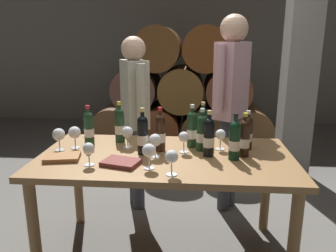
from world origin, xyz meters
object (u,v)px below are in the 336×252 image
(wine_bottle_4, at_px, (143,134))
(wine_bottle_10, at_px, (203,125))
(wine_glass_3, at_px, (221,135))
(tasting_notebook, at_px, (121,163))
(wine_glass_4, at_px, (75,133))
(wine_glass_7, at_px, (149,151))
(wine_glass_6, at_px, (59,135))
(wine_bottle_9, at_px, (209,137))
(wine_bottle_2, at_px, (247,132))
(sommelier_presenting, at_px, (231,96))
(wine_bottle_1, at_px, (160,132))
(wine_glass_5, at_px, (127,133))
(wine_bottle_8, at_px, (235,140))
(wine_glass_2, at_px, (89,149))
(wine_bottle_6, at_px, (192,129))
(wine_bottle_0, at_px, (120,125))
(wine_bottle_7, at_px, (202,132))
(dining_table, at_px, (166,168))
(taster_seated_left, at_px, (135,109))
(wine_glass_1, at_px, (172,158))
(wine_bottle_3, at_px, (89,128))
(wine_bottle_5, at_px, (244,138))
(leather_ledger, at_px, (62,157))
(wine_glass_0, at_px, (184,138))
(wine_glass_8, at_px, (155,141))

(wine_bottle_4, distance_m, wine_bottle_10, 0.51)
(wine_glass_3, bearing_deg, tasting_notebook, -151.21)
(wine_glass_4, distance_m, wine_glass_7, 0.67)
(wine_glass_6, bearing_deg, wine_bottle_9, -1.64)
(wine_bottle_2, distance_m, sommelier_presenting, 0.60)
(wine_bottle_1, xyz_separation_m, wine_bottle_10, (0.30, 0.24, -0.00))
(wine_glass_5, bearing_deg, wine_bottle_8, -14.55)
(wine_bottle_10, relative_size, wine_glass_4, 1.91)
(wine_glass_2, bearing_deg, wine_bottle_6, 33.86)
(wine_bottle_6, bearing_deg, wine_bottle_2, -2.61)
(wine_bottle_0, xyz_separation_m, sommelier_presenting, (0.87, 0.48, 0.15))
(wine_bottle_4, relative_size, wine_bottle_7, 1.06)
(wine_bottle_6, distance_m, wine_glass_2, 0.75)
(dining_table, distance_m, taster_seated_left, 0.83)
(wine_glass_1, relative_size, wine_glass_3, 1.03)
(wine_bottle_3, height_order, wine_glass_2, wine_bottle_3)
(wine_bottle_3, bearing_deg, wine_bottle_1, -10.40)
(wine_bottle_0, relative_size, wine_glass_2, 2.13)
(wine_glass_3, height_order, wine_glass_5, wine_glass_5)
(wine_bottle_1, relative_size, wine_glass_3, 2.11)
(wine_bottle_0, relative_size, wine_glass_6, 1.93)
(wine_bottle_7, height_order, wine_bottle_9, wine_bottle_9)
(wine_bottle_5, relative_size, leather_ledger, 1.34)
(wine_glass_1, height_order, sommelier_presenting, sommelier_presenting)
(wine_glass_0, bearing_deg, wine_bottle_6, 67.96)
(wine_bottle_0, bearing_deg, wine_glass_2, -99.51)
(sommelier_presenting, distance_m, taster_seated_left, 0.84)
(wine_glass_1, xyz_separation_m, wine_glass_4, (-0.72, 0.43, 0.01))
(wine_glass_1, bearing_deg, wine_bottle_5, 38.68)
(wine_glass_5, distance_m, leather_ledger, 0.48)
(taster_seated_left, bearing_deg, wine_bottle_4, -75.94)
(wine_glass_1, relative_size, wine_glass_5, 0.98)
(taster_seated_left, bearing_deg, wine_bottle_2, -31.24)
(wine_glass_4, xyz_separation_m, wine_glass_5, (0.37, 0.05, -0.00))
(wine_bottle_4, height_order, wine_bottle_7, wine_bottle_4)
(wine_glass_3, height_order, wine_glass_6, wine_glass_6)
(wine_glass_6, bearing_deg, wine_glass_1, -24.85)
(wine_bottle_9, relative_size, wine_glass_0, 2.10)
(wine_glass_8, xyz_separation_m, leather_ledger, (-0.60, -0.09, -0.10))
(wine_bottle_10, xyz_separation_m, sommelier_presenting, (0.25, 0.43, 0.15))
(wine_bottle_3, bearing_deg, wine_bottle_0, 22.75)
(wine_bottle_1, height_order, leather_ledger, wine_bottle_1)
(wine_bottle_7, height_order, wine_glass_0, wine_bottle_7)
(sommelier_presenting, bearing_deg, wine_glass_5, -142.40)
(wine_bottle_2, height_order, wine_glass_7, wine_bottle_2)
(tasting_notebook, relative_size, taster_seated_left, 0.14)
(wine_bottle_0, bearing_deg, wine_glass_1, -54.70)
(wine_glass_0, relative_size, wine_glass_1, 0.98)
(wine_bottle_7, xyz_separation_m, wine_glass_6, (-0.99, -0.09, -0.02))
(wine_bottle_1, height_order, wine_bottle_10, wine_bottle_1)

